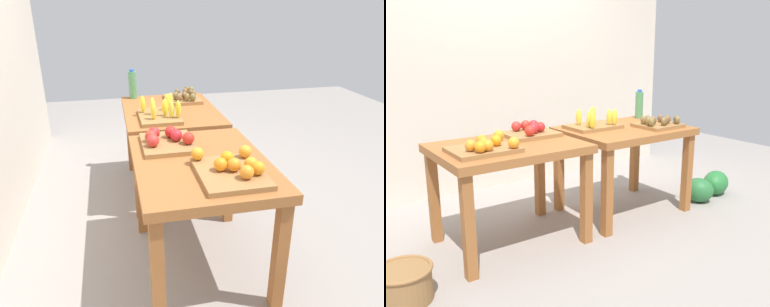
# 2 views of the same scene
# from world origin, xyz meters

# --- Properties ---
(ground_plane) EXTENTS (8.00, 8.00, 0.00)m
(ground_plane) POSITION_xyz_m (0.00, 0.00, 0.00)
(ground_plane) COLOR gray
(display_table_left) EXTENTS (1.04, 0.80, 0.76)m
(display_table_left) POSITION_xyz_m (-0.56, 0.00, 0.65)
(display_table_left) COLOR #985A2C
(display_table_left) RESTS_ON ground_plane
(display_table_right) EXTENTS (1.04, 0.80, 0.76)m
(display_table_right) POSITION_xyz_m (0.56, 0.00, 0.65)
(display_table_right) COLOR #985A2C
(display_table_right) RESTS_ON ground_plane
(orange_bin) EXTENTS (0.45, 0.38, 0.11)m
(orange_bin) POSITION_xyz_m (-0.78, -0.12, 0.80)
(orange_bin) COLOR olive
(orange_bin) RESTS_ON display_table_left
(apple_bin) EXTENTS (0.40, 0.35, 0.11)m
(apple_bin) POSITION_xyz_m (-0.28, 0.16, 0.80)
(apple_bin) COLOR olive
(apple_bin) RESTS_ON display_table_left
(banana_crate) EXTENTS (0.44, 0.33, 0.17)m
(banana_crate) POSITION_xyz_m (0.32, 0.12, 0.81)
(banana_crate) COLOR olive
(banana_crate) RESTS_ON display_table_right
(kiwi_bin) EXTENTS (0.36, 0.32, 0.10)m
(kiwi_bin) POSITION_xyz_m (0.81, -0.17, 0.80)
(kiwi_bin) COLOR olive
(kiwi_bin) RESTS_ON display_table_right
(water_bottle) EXTENTS (0.08, 0.08, 0.28)m
(water_bottle) POSITION_xyz_m (1.01, 0.29, 0.90)
(water_bottle) COLOR #4C8C59
(water_bottle) RESTS_ON display_table_right
(watermelon_pile) EXTENTS (0.68, 0.39, 0.24)m
(watermelon_pile) POSITION_xyz_m (1.46, -0.24, 0.12)
(watermelon_pile) COLOR #257033
(watermelon_pile) RESTS_ON ground_plane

